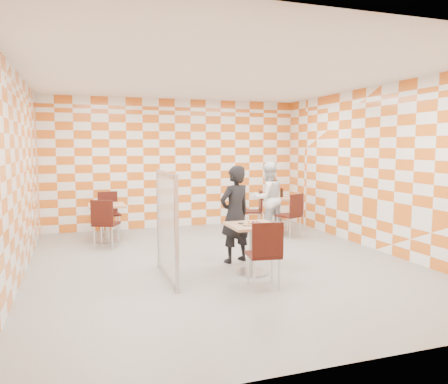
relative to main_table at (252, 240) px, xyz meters
name	(u,v)px	position (x,y,z in m)	size (l,w,h in m)	color
room_shell	(212,170)	(-0.25, 1.22, 0.99)	(7.00, 7.00, 7.00)	#9A9994
main_table	(252,240)	(0.00, 0.00, 0.00)	(0.70, 0.70, 0.75)	tan
second_table	(276,208)	(1.78, 2.92, 0.00)	(0.70, 0.70, 0.75)	tan
empty_table	(107,216)	(-1.91, 2.99, 0.00)	(0.70, 0.70, 0.75)	tan
chair_main_front	(265,250)	(-0.12, -0.75, 0.04)	(0.48, 0.49, 0.92)	#37100B
chair_second_front	(292,212)	(1.79, 2.14, 0.04)	(0.56, 0.57, 0.92)	#37100B
chair_second_side	(256,207)	(1.32, 3.00, 0.04)	(0.53, 0.53, 0.92)	#37100B
chair_empty_near	(104,220)	(-2.00, 2.36, 0.04)	(0.56, 0.57, 0.92)	#37100B
chair_empty_far	(109,210)	(-1.83, 3.69, 0.04)	(0.47, 0.48, 0.92)	#37100B
partition	(167,225)	(-1.26, 0.14, 0.28)	(0.08, 1.38, 1.55)	white
man_dark	(235,214)	(-0.02, 0.70, 0.29)	(0.58, 0.38, 1.60)	black
man_white	(268,198)	(1.45, 2.63, 0.28)	(0.76, 0.59, 1.57)	white
pizza_on_foil	(253,223)	(0.00, -0.02, 0.26)	(0.40, 0.40, 0.04)	silver
sport_bottle	(269,194)	(1.65, 3.04, 0.33)	(0.06, 0.06, 0.20)	white
soda_bottle	(282,193)	(1.96, 3.01, 0.34)	(0.07, 0.07, 0.23)	black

